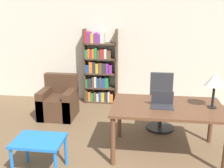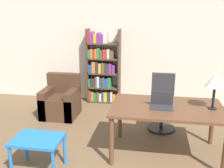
{
  "view_description": "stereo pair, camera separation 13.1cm",
  "coord_description": "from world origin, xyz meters",
  "px_view_note": "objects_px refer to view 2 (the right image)",
  "views": [
    {
      "loc": [
        0.17,
        -1.57,
        2.16
      ],
      "look_at": [
        -0.35,
        2.37,
        1.02
      ],
      "focal_mm": 42.0,
      "sensor_mm": 36.0,
      "label": 1
    },
    {
      "loc": [
        0.3,
        -1.55,
        2.16
      ],
      "look_at": [
        -0.35,
        2.37,
        1.02
      ],
      "focal_mm": 42.0,
      "sensor_mm": 36.0,
      "label": 2
    }
  ],
  "objects_px": {
    "laptop": "(162,104)",
    "bookshelf": "(102,69)",
    "desk": "(167,112)",
    "armchair": "(61,102)",
    "side_table_blue": "(38,143)",
    "table_lamp": "(215,81)",
    "office_chair": "(162,105)"
  },
  "relations": [
    {
      "from": "laptop",
      "to": "bookshelf",
      "type": "xyz_separation_m",
      "value": [
        -1.34,
        2.22,
        -0.03
      ]
    },
    {
      "from": "armchair",
      "to": "bookshelf",
      "type": "bearing_deg",
      "value": 55.61
    },
    {
      "from": "laptop",
      "to": "table_lamp",
      "type": "bearing_deg",
      "value": 4.81
    },
    {
      "from": "laptop",
      "to": "bookshelf",
      "type": "height_order",
      "value": "bookshelf"
    },
    {
      "from": "side_table_blue",
      "to": "armchair",
      "type": "bearing_deg",
      "value": 101.23
    },
    {
      "from": "table_lamp",
      "to": "side_table_blue",
      "type": "bearing_deg",
      "value": -162.13
    },
    {
      "from": "table_lamp",
      "to": "armchair",
      "type": "xyz_separation_m",
      "value": [
        -2.74,
        1.17,
        -0.89
      ]
    },
    {
      "from": "office_chair",
      "to": "side_table_blue",
      "type": "relative_size",
      "value": 1.57
    },
    {
      "from": "side_table_blue",
      "to": "office_chair",
      "type": "bearing_deg",
      "value": 44.82
    },
    {
      "from": "desk",
      "to": "armchair",
      "type": "xyz_separation_m",
      "value": [
        -2.1,
        1.19,
        -0.39
      ]
    },
    {
      "from": "desk",
      "to": "table_lamp",
      "type": "relative_size",
      "value": 3.15
    },
    {
      "from": "desk",
      "to": "bookshelf",
      "type": "bearing_deg",
      "value": 123.24
    },
    {
      "from": "table_lamp",
      "to": "bookshelf",
      "type": "relative_size",
      "value": 0.3
    },
    {
      "from": "desk",
      "to": "table_lamp",
      "type": "distance_m",
      "value": 0.82
    },
    {
      "from": "table_lamp",
      "to": "side_table_blue",
      "type": "distance_m",
      "value": 2.6
    },
    {
      "from": "table_lamp",
      "to": "armchair",
      "type": "relative_size",
      "value": 0.61
    },
    {
      "from": "desk",
      "to": "bookshelf",
      "type": "distance_m",
      "value": 2.6
    },
    {
      "from": "side_table_blue",
      "to": "bookshelf",
      "type": "xyz_separation_m",
      "value": [
        0.29,
        2.92,
        0.38
      ]
    },
    {
      "from": "armchair",
      "to": "side_table_blue",
      "type": "bearing_deg",
      "value": -78.77
    },
    {
      "from": "side_table_blue",
      "to": "bookshelf",
      "type": "distance_m",
      "value": 2.96
    },
    {
      "from": "laptop",
      "to": "side_table_blue",
      "type": "relative_size",
      "value": 0.49
    },
    {
      "from": "side_table_blue",
      "to": "table_lamp",
      "type": "bearing_deg",
      "value": 17.87
    },
    {
      "from": "laptop",
      "to": "bookshelf",
      "type": "bearing_deg",
      "value": 121.2
    },
    {
      "from": "laptop",
      "to": "bookshelf",
      "type": "relative_size",
      "value": 0.19
    },
    {
      "from": "desk",
      "to": "laptop",
      "type": "bearing_deg",
      "value": -150.13
    },
    {
      "from": "table_lamp",
      "to": "side_table_blue",
      "type": "xyz_separation_m",
      "value": [
        -2.36,
        -0.76,
        -0.77
      ]
    },
    {
      "from": "office_chair",
      "to": "side_table_blue",
      "type": "bearing_deg",
      "value": -135.18
    },
    {
      "from": "office_chair",
      "to": "armchair",
      "type": "bearing_deg",
      "value": 172.77
    },
    {
      "from": "bookshelf",
      "to": "armchair",
      "type": "bearing_deg",
      "value": -124.39
    },
    {
      "from": "office_chair",
      "to": "table_lamp",
      "type": "bearing_deg",
      "value": -53.15
    },
    {
      "from": "side_table_blue",
      "to": "bookshelf",
      "type": "relative_size",
      "value": 0.38
    },
    {
      "from": "laptop",
      "to": "office_chair",
      "type": "distance_m",
      "value": 1.04
    }
  ]
}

